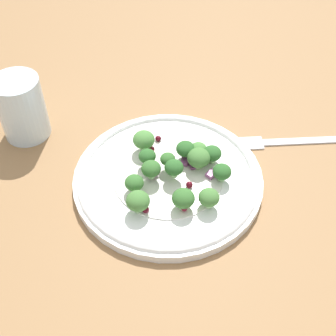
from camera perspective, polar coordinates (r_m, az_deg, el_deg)
name	(u,v)px	position (r cm, az deg, el deg)	size (l,w,h in cm)	color
ground_plane	(150,197)	(59.18, -2.27, -3.58)	(180.00, 180.00, 2.00)	olive
plate	(168,178)	(58.76, 0.00, -1.22)	(24.15, 24.15, 1.70)	white
dressing_pool	(168,175)	(58.43, 0.00, -0.93)	(14.00, 14.00, 0.20)	white
broccoli_floret_0	(222,172)	(57.21, 6.70, -0.51)	(2.36, 2.36, 2.39)	#8EB77A
broccoli_floret_1	(198,150)	(59.65, 3.78, 2.27)	(2.27, 2.27, 2.30)	#8EB77A
broccoli_floret_2	(147,156)	(58.28, -2.59, 1.44)	(2.21, 2.21, 2.23)	#9EC684
broccoli_floret_3	(134,183)	(55.68, -4.20, -1.88)	(2.34, 2.34, 2.37)	#ADD18E
broccoli_floret_4	(168,159)	(57.80, -0.03, 1.08)	(1.93, 1.93, 1.95)	#9EC684
broccoli_floret_5	(186,149)	(59.20, 2.18, 2.34)	(2.44, 2.44, 2.47)	#ADD18E
broccoli_floret_6	(141,202)	(53.57, -3.41, -4.21)	(2.83, 2.83, 2.86)	#8EB77A
broccoli_floret_7	(174,168)	(56.47, 0.74, 0.02)	(2.37, 2.37, 2.40)	#8EB77A
broccoli_floret_8	(144,140)	(60.22, -3.01, 3.47)	(2.88, 2.88, 2.92)	#9EC684
broccoli_floret_9	(183,199)	(53.80, 1.91, -3.83)	(2.73, 2.73, 2.77)	#ADD18E
broccoli_floret_10	(212,154)	(59.14, 5.49, 1.77)	(2.41, 2.41, 2.44)	#9EC684
broccoli_floret_11	(150,169)	(56.57, -2.24, -0.10)	(2.44, 2.44, 2.47)	#8EB77A
broccoli_floret_12	(199,158)	(58.27, 3.82, 1.21)	(2.95, 2.95, 2.99)	#ADD18E
broccoli_floret_13	(209,198)	(54.30, 5.10, -3.69)	(2.53, 2.53, 2.56)	#ADD18E
cranberry_0	(146,209)	(54.51, -2.80, -5.15)	(0.88, 0.88, 0.88)	#4C0A14
cranberry_1	(149,140)	(62.04, -2.32, 3.49)	(0.94, 0.94, 0.94)	maroon
cranberry_2	(158,139)	(62.61, -1.23, 3.66)	(0.82, 0.82, 0.82)	#4C0A14
cranberry_3	(184,209)	(54.37, 2.03, -5.04)	(0.72, 0.72, 0.72)	maroon
cranberry_4	(187,146)	(61.23, 2.41, 2.78)	(0.73, 0.73, 0.73)	maroon
cranberry_5	(151,149)	(60.51, -2.06, 2.33)	(0.83, 0.83, 0.83)	maroon
cranberry_6	(189,185)	(56.80, 2.66, -2.09)	(0.86, 0.86, 0.86)	#4C0A14
onion_bit_0	(211,174)	(58.28, 5.41, -0.73)	(1.37, 0.98, 0.54)	#934C84
onion_bit_1	(154,174)	(57.89, -1.75, -0.77)	(1.18, 1.09, 0.40)	#934C84
onion_bit_2	(185,161)	(59.49, 2.08, 0.84)	(1.23, 0.97, 0.59)	#843D75
onion_bit_3	(194,165)	(59.31, 3.21, 0.35)	(1.19, 1.19, 0.34)	#843D75
fork	(295,141)	(66.79, 15.40, 3.27)	(8.01, 18.11, 0.50)	silver
water_glass	(22,108)	(66.18, -17.68, 7.12)	(6.43, 6.43, 9.00)	silver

